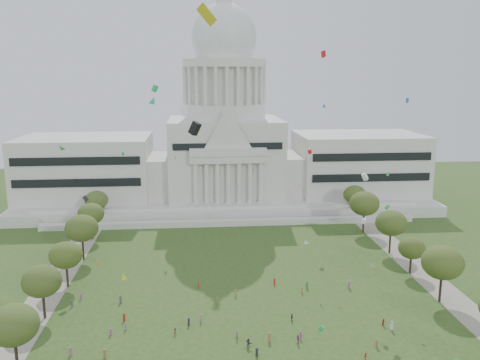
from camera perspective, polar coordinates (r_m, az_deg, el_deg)
ground at (r=102.71m, az=2.33°, el=-18.59°), size 400.00×400.00×0.00m
capitol at (r=203.84m, az=-1.70°, el=3.50°), size 160.00×64.50×91.30m
path_left at (r=133.75m, az=-20.80°, el=-11.83°), size 8.00×160.00×0.04m
path_right at (r=141.91m, az=20.61°, el=-10.42°), size 8.00×160.00×0.04m
row_tree_l_1 at (r=100.47m, az=-24.09°, el=-14.65°), size 8.86×8.86×12.59m
row_tree_l_2 at (r=118.50m, az=-21.36°, el=-10.54°), size 8.42×8.42×11.97m
row_tree_r_2 at (r=126.42m, az=21.80°, el=-8.60°), size 9.55×9.55×13.58m
row_tree_l_3 at (r=133.31m, az=-18.98°, el=-7.99°), size 8.12×8.12×11.55m
row_tree_r_3 at (r=141.81m, az=18.72°, el=-7.26°), size 7.01×7.01×9.98m
row_tree_l_4 at (r=150.04m, az=-17.35°, el=-5.19°), size 9.29×9.29×13.21m
row_tree_r_4 at (r=154.92m, az=16.61°, el=-4.64°), size 9.19×9.19×13.06m
row_tree_l_5 at (r=168.01m, az=-16.40°, el=-3.66°), size 8.33×8.33×11.85m
row_tree_r_5 at (r=172.52m, az=13.80°, el=-2.59°), size 9.82×9.82×13.96m
row_tree_l_6 at (r=185.57m, az=-15.83°, el=-2.21°), size 8.19×8.19×11.64m
row_tree_r_6 at (r=190.13m, az=12.76°, el=-1.64°), size 8.42×8.42×11.97m
person_0 at (r=113.43m, az=16.65°, el=-15.40°), size 1.09×1.18×2.03m
person_2 at (r=114.82m, az=15.83°, el=-15.12°), size 0.92×0.85×1.61m
person_3 at (r=106.85m, az=6.81°, el=-16.88°), size 0.99×1.17×1.61m
person_4 at (r=104.94m, az=6.53°, el=-17.35°), size 0.82×1.23×1.92m
person_5 at (r=103.16m, az=0.96°, el=-17.82°), size 1.71×1.78×1.91m
person_8 at (r=108.50m, az=-7.32°, el=-16.46°), size 0.80×0.59×1.48m
person_9 at (r=102.34m, az=13.93°, el=-18.62°), size 1.04×0.88×1.44m
person_10 at (r=113.12m, az=5.85°, el=-15.10°), size 0.59×1.02×1.71m
distant_crowd at (r=113.54m, az=-3.72°, el=-14.95°), size 66.40×36.34×1.95m
kite_swarm at (r=100.60m, az=2.42°, el=0.29°), size 84.99×100.38×60.47m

